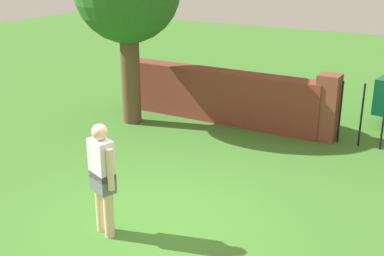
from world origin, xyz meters
The scene contains 3 objects.
ground_plane centered at (0.00, 0.00, 0.00)m, with size 40.00×40.00×0.00m, color #3D7528.
brick_wall centered at (-1.50, 4.71, 0.60)m, with size 5.03×0.50×1.20m, color brown.
person centered at (-0.47, -0.55, 0.90)m, with size 0.51×0.33×1.62m.
Camera 1 is at (3.70, -5.30, 3.74)m, focal length 47.11 mm.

